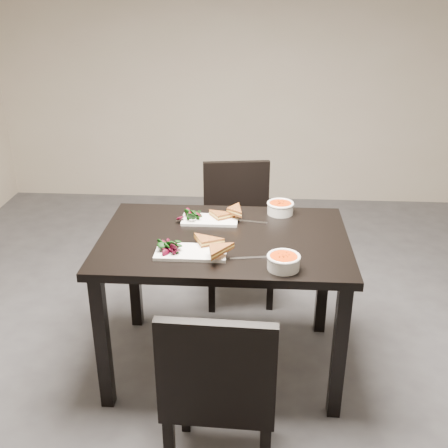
% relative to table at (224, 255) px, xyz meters
% --- Properties ---
extents(ground, '(5.00, 5.00, 0.00)m').
position_rel_table_xyz_m(ground, '(0.33, -0.06, -0.65)').
color(ground, '#47474C').
rests_on(ground, ground).
extents(table, '(1.20, 0.80, 0.75)m').
position_rel_table_xyz_m(table, '(0.00, 0.00, 0.00)').
color(table, black).
rests_on(table, ground).
extents(chair_near, '(0.43, 0.43, 0.85)m').
position_rel_table_xyz_m(chair_near, '(0.03, -0.75, -0.17)').
color(chair_near, black).
rests_on(chair_near, ground).
extents(chair_far, '(0.47, 0.47, 0.85)m').
position_rel_table_xyz_m(chair_far, '(0.04, 0.78, -0.17)').
color(chair_far, black).
rests_on(chair_far, ground).
extents(plate_near, '(0.32, 0.16, 0.02)m').
position_rel_table_xyz_m(plate_near, '(-0.14, -0.18, 0.11)').
color(plate_near, white).
rests_on(plate_near, table).
extents(sandwich_near, '(0.20, 0.18, 0.05)m').
position_rel_table_xyz_m(sandwich_near, '(-0.07, -0.17, 0.14)').
color(sandwich_near, '#9B5A20').
rests_on(sandwich_near, plate_near).
extents(salad_near, '(0.10, 0.09, 0.04)m').
position_rel_table_xyz_m(salad_near, '(-0.24, -0.18, 0.14)').
color(salad_near, black).
rests_on(salad_near, plate_near).
extents(soup_bowl_near, '(0.14, 0.14, 0.07)m').
position_rel_table_xyz_m(soup_bowl_near, '(0.27, -0.30, 0.14)').
color(soup_bowl_near, white).
rests_on(soup_bowl_near, table).
extents(cutlery_near, '(0.18, 0.05, 0.00)m').
position_rel_table_xyz_m(cutlery_near, '(0.13, -0.21, 0.10)').
color(cutlery_near, silver).
rests_on(cutlery_near, table).
extents(plate_far, '(0.28, 0.14, 0.01)m').
position_rel_table_xyz_m(plate_far, '(-0.08, 0.19, 0.11)').
color(plate_far, white).
rests_on(plate_far, table).
extents(sandwich_far, '(0.18, 0.17, 0.05)m').
position_rel_table_xyz_m(sandwich_far, '(-0.02, 0.17, 0.14)').
color(sandwich_far, '#9B5A20').
rests_on(sandwich_far, plate_far).
extents(salad_far, '(0.09, 0.08, 0.04)m').
position_rel_table_xyz_m(salad_far, '(-0.18, 0.19, 0.13)').
color(salad_far, black).
rests_on(salad_far, plate_far).
extents(soup_bowl_far, '(0.14, 0.14, 0.06)m').
position_rel_table_xyz_m(soup_bowl_far, '(0.28, 0.31, 0.14)').
color(soup_bowl_far, white).
rests_on(soup_bowl_far, table).
extents(cutlery_far, '(0.18, 0.05, 0.00)m').
position_rel_table_xyz_m(cutlery_far, '(0.12, 0.19, 0.10)').
color(cutlery_far, silver).
rests_on(cutlery_far, table).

